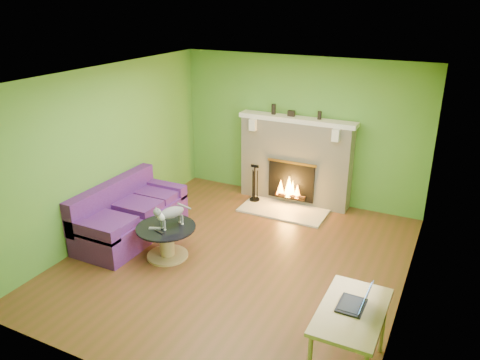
% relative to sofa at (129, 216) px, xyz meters
% --- Properties ---
extents(floor, '(5.00, 5.00, 0.00)m').
position_rel_sofa_xyz_m(floor, '(1.86, 0.09, -0.33)').
color(floor, brown).
rests_on(floor, ground).
extents(ceiling, '(5.00, 5.00, 0.00)m').
position_rel_sofa_xyz_m(ceiling, '(1.86, 0.09, 2.27)').
color(ceiling, white).
rests_on(ceiling, wall_back).
extents(wall_back, '(5.00, 0.00, 5.00)m').
position_rel_sofa_xyz_m(wall_back, '(1.86, 2.59, 0.97)').
color(wall_back, '#569430').
rests_on(wall_back, floor).
extents(wall_front, '(5.00, 0.00, 5.00)m').
position_rel_sofa_xyz_m(wall_front, '(1.86, -2.41, 0.97)').
color(wall_front, '#569430').
rests_on(wall_front, floor).
extents(wall_left, '(0.00, 5.00, 5.00)m').
position_rel_sofa_xyz_m(wall_left, '(-0.39, 0.09, 0.97)').
color(wall_left, '#569430').
rests_on(wall_left, floor).
extents(wall_right, '(0.00, 5.00, 5.00)m').
position_rel_sofa_xyz_m(wall_right, '(4.11, 0.09, 0.97)').
color(wall_right, '#569430').
rests_on(wall_right, floor).
extents(window_frame, '(0.00, 1.20, 1.20)m').
position_rel_sofa_xyz_m(window_frame, '(4.10, -0.81, 1.22)').
color(window_frame, silver).
rests_on(window_frame, wall_right).
extents(window_pane, '(0.00, 1.06, 1.06)m').
position_rel_sofa_xyz_m(window_pane, '(4.09, -0.81, 1.22)').
color(window_pane, white).
rests_on(window_pane, wall_right).
extents(fireplace, '(2.10, 0.46, 1.58)m').
position_rel_sofa_xyz_m(fireplace, '(1.86, 2.40, 0.44)').
color(fireplace, beige).
rests_on(fireplace, floor).
extents(hearth, '(1.50, 0.75, 0.03)m').
position_rel_sofa_xyz_m(hearth, '(1.86, 1.89, -0.31)').
color(hearth, beige).
rests_on(hearth, floor).
extents(mantel, '(2.10, 0.28, 0.08)m').
position_rel_sofa_xyz_m(mantel, '(1.86, 2.38, 1.21)').
color(mantel, silver).
rests_on(mantel, fireplace).
extents(sofa, '(0.88, 1.89, 0.85)m').
position_rel_sofa_xyz_m(sofa, '(0.00, 0.00, 0.00)').
color(sofa, '#4A185C').
rests_on(sofa, floor).
extents(coffee_table, '(0.85, 0.85, 0.48)m').
position_rel_sofa_xyz_m(coffee_table, '(0.91, -0.29, -0.05)').
color(coffee_table, tan).
rests_on(coffee_table, floor).
extents(desk, '(0.60, 1.03, 0.77)m').
position_rel_sofa_xyz_m(desk, '(3.81, -1.37, 0.34)').
color(desk, tan).
rests_on(desk, floor).
extents(cat, '(0.43, 0.61, 0.36)m').
position_rel_sofa_xyz_m(cat, '(0.99, -0.24, 0.33)').
color(cat, slate).
rests_on(cat, coffee_table).
extents(remote_silver, '(0.17, 0.11, 0.02)m').
position_rel_sofa_xyz_m(remote_silver, '(0.81, -0.41, 0.16)').
color(remote_silver, gray).
rests_on(remote_silver, coffee_table).
extents(remote_black, '(0.17, 0.09, 0.02)m').
position_rel_sofa_xyz_m(remote_black, '(0.93, -0.47, 0.16)').
color(remote_black, black).
rests_on(remote_black, coffee_table).
extents(laptop, '(0.29, 0.33, 0.25)m').
position_rel_sofa_xyz_m(laptop, '(3.79, -1.32, 0.56)').
color(laptop, black).
rests_on(laptop, desk).
extents(fire_tools, '(0.18, 0.18, 0.69)m').
position_rel_sofa_xyz_m(fire_tools, '(1.23, 2.04, 0.05)').
color(fire_tools, black).
rests_on(fire_tools, hearth).
extents(mantel_vase_left, '(0.08, 0.08, 0.18)m').
position_rel_sofa_xyz_m(mantel_vase_left, '(1.41, 2.41, 1.34)').
color(mantel_vase_left, black).
rests_on(mantel_vase_left, mantel).
extents(mantel_vase_right, '(0.07, 0.07, 0.14)m').
position_rel_sofa_xyz_m(mantel_vase_right, '(2.25, 2.41, 1.32)').
color(mantel_vase_right, black).
rests_on(mantel_vase_right, mantel).
extents(mantel_box, '(0.12, 0.08, 0.10)m').
position_rel_sofa_xyz_m(mantel_box, '(1.74, 2.41, 1.30)').
color(mantel_box, black).
rests_on(mantel_box, mantel).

